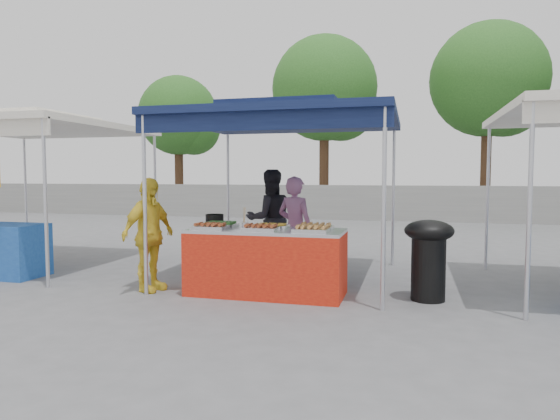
% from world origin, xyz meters
% --- Properties ---
extents(ground_plane, '(80.00, 80.00, 0.00)m').
position_xyz_m(ground_plane, '(0.00, 0.00, 0.00)').
color(ground_plane, slate).
extents(back_wall, '(40.00, 0.25, 1.20)m').
position_xyz_m(back_wall, '(0.00, 11.00, 0.60)').
color(back_wall, gray).
rests_on(back_wall, ground_plane).
extents(main_canopy, '(3.20, 3.20, 2.57)m').
position_xyz_m(main_canopy, '(0.00, 0.97, 2.37)').
color(main_canopy, silver).
rests_on(main_canopy, ground_plane).
extents(neighbor_stall_left, '(3.20, 3.20, 2.57)m').
position_xyz_m(neighbor_stall_left, '(-4.50, 0.57, 1.60)').
color(neighbor_stall_left, silver).
rests_on(neighbor_stall_left, ground_plane).
extents(tree_0, '(3.42, 3.34, 5.75)m').
position_xyz_m(tree_0, '(-7.70, 13.43, 3.93)').
color(tree_0, '#462C1B').
rests_on(tree_0, ground_plane).
extents(tree_1, '(3.94, 3.94, 6.78)m').
position_xyz_m(tree_1, '(-1.29, 12.67, 4.64)').
color(tree_1, '#462C1B').
rests_on(tree_1, ground_plane).
extents(tree_2, '(4.06, 4.06, 6.98)m').
position_xyz_m(tree_2, '(4.53, 13.20, 4.78)').
color(tree_2, '#462C1B').
rests_on(tree_2, ground_plane).
extents(vendor_table, '(2.00, 0.80, 0.85)m').
position_xyz_m(vendor_table, '(0.00, -0.10, 0.43)').
color(vendor_table, red).
rests_on(vendor_table, ground_plane).
extents(food_tray_fl, '(0.42, 0.30, 0.07)m').
position_xyz_m(food_tray_fl, '(-0.67, -0.34, 0.88)').
color(food_tray_fl, silver).
rests_on(food_tray_fl, vendor_table).
extents(food_tray_fm, '(0.42, 0.30, 0.07)m').
position_xyz_m(food_tray_fm, '(0.00, -0.34, 0.88)').
color(food_tray_fm, silver).
rests_on(food_tray_fm, vendor_table).
extents(food_tray_fr, '(0.42, 0.30, 0.07)m').
position_xyz_m(food_tray_fr, '(0.63, -0.33, 0.88)').
color(food_tray_fr, silver).
rests_on(food_tray_fr, vendor_table).
extents(food_tray_bl, '(0.42, 0.30, 0.07)m').
position_xyz_m(food_tray_bl, '(-0.66, 0.00, 0.88)').
color(food_tray_bl, silver).
rests_on(food_tray_bl, vendor_table).
extents(food_tray_bm, '(0.42, 0.30, 0.07)m').
position_xyz_m(food_tray_bm, '(0.05, -0.00, 0.88)').
color(food_tray_bm, silver).
rests_on(food_tray_bm, vendor_table).
extents(food_tray_br, '(0.42, 0.30, 0.07)m').
position_xyz_m(food_tray_br, '(0.63, -0.02, 0.88)').
color(food_tray_br, silver).
rests_on(food_tray_br, vendor_table).
extents(cooking_pot, '(0.25, 0.25, 0.15)m').
position_xyz_m(cooking_pot, '(-0.86, 0.28, 0.92)').
color(cooking_pot, black).
rests_on(cooking_pot, vendor_table).
extents(skewer_cup, '(0.08, 0.08, 0.10)m').
position_xyz_m(skewer_cup, '(-0.23, -0.28, 0.90)').
color(skewer_cup, silver).
rests_on(skewer_cup, vendor_table).
extents(wok_burner, '(0.60, 0.60, 1.01)m').
position_xyz_m(wok_burner, '(2.02, 0.12, 0.59)').
color(wok_burner, black).
rests_on(wok_burner, ground_plane).
extents(crate_left, '(0.51, 0.35, 0.30)m').
position_xyz_m(crate_left, '(-0.29, 0.42, 0.15)').
color(crate_left, '#1539B0').
rests_on(crate_left, ground_plane).
extents(crate_right, '(0.46, 0.32, 0.28)m').
position_xyz_m(crate_right, '(0.33, 0.64, 0.14)').
color(crate_right, '#1539B0').
rests_on(crate_right, ground_plane).
extents(crate_stacked, '(0.45, 0.31, 0.27)m').
position_xyz_m(crate_stacked, '(0.33, 0.64, 0.41)').
color(crate_stacked, '#1539B0').
rests_on(crate_stacked, crate_right).
extents(vendor_woman, '(0.64, 0.52, 1.53)m').
position_xyz_m(vendor_woman, '(0.15, 0.89, 0.76)').
color(vendor_woman, '#955F88').
rests_on(vendor_woman, ground_plane).
extents(helper_man, '(1.00, 0.94, 1.64)m').
position_xyz_m(helper_man, '(-0.45, 1.64, 0.82)').
color(helper_man, black).
rests_on(helper_man, ground_plane).
extents(customer_person, '(0.58, 0.95, 1.51)m').
position_xyz_m(customer_person, '(-1.57, -0.30, 0.76)').
color(customer_person, yellow).
rests_on(customer_person, ground_plane).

